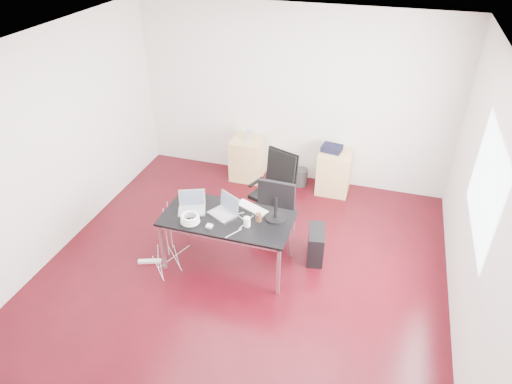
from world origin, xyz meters
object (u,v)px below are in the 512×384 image
(office_chair, at_px, (275,186))
(pc_tower, at_px, (316,244))
(filing_cabinet_left, at_px, (247,159))
(filing_cabinet_right, at_px, (334,171))
(desk, at_px, (228,220))

(office_chair, distance_m, pc_tower, 1.03)
(office_chair, height_order, pc_tower, office_chair)
(filing_cabinet_left, distance_m, pc_tower, 2.29)
(office_chair, distance_m, filing_cabinet_right, 1.32)
(filing_cabinet_left, bearing_deg, pc_tower, -48.99)
(filing_cabinet_right, relative_size, pc_tower, 1.56)
(office_chair, bearing_deg, filing_cabinet_left, 145.80)
(desk, relative_size, office_chair, 1.48)
(pc_tower, bearing_deg, filing_cabinet_left, 121.21)
(pc_tower, bearing_deg, filing_cabinet_right, 81.56)
(filing_cabinet_right, bearing_deg, pc_tower, -88.64)
(desk, bearing_deg, filing_cabinet_right, 64.75)
(desk, height_order, pc_tower, desk)
(desk, height_order, filing_cabinet_left, desk)
(filing_cabinet_left, distance_m, filing_cabinet_right, 1.46)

